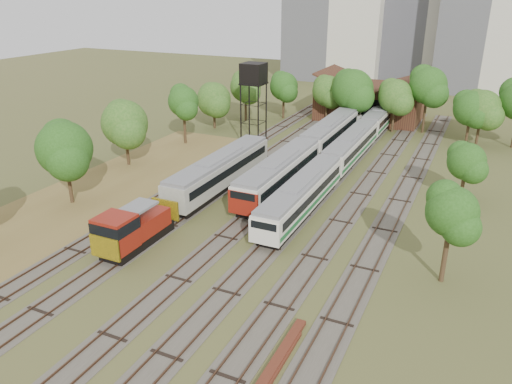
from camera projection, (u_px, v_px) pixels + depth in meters
The scene contains 15 objects.
ground at pixel (177, 310), 33.12m from camera, with size 240.00×240.00×0.00m, color #475123.
dry_grass_patch at pixel (64, 215), 46.93m from camera, with size 14.00×60.00×0.04m, color brown.
tracks at pixel (300, 184), 54.30m from camera, with size 24.60×80.00×0.19m.
railcar_red_set at pixel (308, 151), 59.08m from camera, with size 2.95×34.57×3.64m.
railcar_green_set at pixel (351, 147), 61.36m from camera, with size 2.68×52.07×3.30m.
railcar_rear at pixel (364, 106), 81.89m from camera, with size 2.97×16.08×3.68m.
shunter_locomotive at pixel (130, 230), 40.21m from camera, with size 2.77×8.10×3.62m.
old_grey_coach at pixel (220, 171), 52.60m from camera, with size 2.89×18.00×3.57m.
water_tower at pixel (254, 76), 67.01m from camera, with size 3.07×3.07×10.64m.
rail_pile_near at pixel (273, 367), 27.92m from camera, with size 0.60×9.03×0.30m, color maroon.
rail_pile_far at pixel (276, 370), 27.74m from camera, with size 0.44×7.07×0.23m, color maroon.
maintenance_shed at pixel (370, 101), 80.96m from camera, with size 16.45×11.55×7.58m.
tree_band_left at pixel (115, 130), 55.37m from camera, with size 7.71×55.16×8.27m.
tree_band_far at pixel (381, 93), 72.63m from camera, with size 44.07×9.78×9.60m.
tree_band_right at pixel (467, 136), 54.24m from camera, with size 5.16×41.65×7.35m.
Camera 1 is at (16.58, -22.82, 19.76)m, focal length 35.00 mm.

